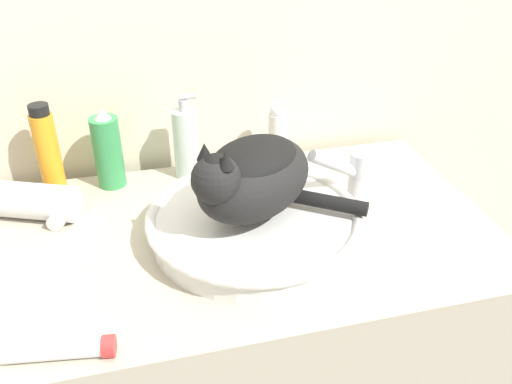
{
  "coord_description": "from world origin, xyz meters",
  "views": [
    {
      "loc": [
        -0.18,
        -0.56,
        1.48
      ],
      "look_at": [
        0.03,
        0.26,
        0.97
      ],
      "focal_mm": 38.0,
      "sensor_mm": 36.0,
      "label": 1
    }
  ],
  "objects_px": {
    "cat": "(252,175)",
    "hair_dryer": "(34,202)",
    "cream_tube": "(61,350)",
    "deodorant_stick": "(278,134)",
    "shampoo_bottle_tall": "(48,151)",
    "soap_pump_bottle": "(186,143)",
    "spray_bottle_trigger": "(108,151)",
    "faucet": "(354,176)"
  },
  "relations": [
    {
      "from": "soap_pump_bottle",
      "to": "spray_bottle_trigger",
      "type": "distance_m",
      "value": 0.17
    },
    {
      "from": "deodorant_stick",
      "to": "soap_pump_bottle",
      "type": "height_order",
      "value": "soap_pump_bottle"
    },
    {
      "from": "faucet",
      "to": "cat",
      "type": "bearing_deg",
      "value": 1.06
    },
    {
      "from": "cat",
      "to": "cream_tube",
      "type": "bearing_deg",
      "value": -3.77
    },
    {
      "from": "deodorant_stick",
      "to": "cream_tube",
      "type": "height_order",
      "value": "deodorant_stick"
    },
    {
      "from": "spray_bottle_trigger",
      "to": "cream_tube",
      "type": "bearing_deg",
      "value": -99.85
    },
    {
      "from": "soap_pump_bottle",
      "to": "cream_tube",
      "type": "bearing_deg",
      "value": -117.44
    },
    {
      "from": "soap_pump_bottle",
      "to": "shampoo_bottle_tall",
      "type": "height_order",
      "value": "shampoo_bottle_tall"
    },
    {
      "from": "cat",
      "to": "faucet",
      "type": "bearing_deg",
      "value": 157.55
    },
    {
      "from": "faucet",
      "to": "cream_tube",
      "type": "distance_m",
      "value": 0.63
    },
    {
      "from": "deodorant_stick",
      "to": "shampoo_bottle_tall",
      "type": "distance_m",
      "value": 0.51
    },
    {
      "from": "deodorant_stick",
      "to": "shampoo_bottle_tall",
      "type": "bearing_deg",
      "value": 180.0
    },
    {
      "from": "spray_bottle_trigger",
      "to": "hair_dryer",
      "type": "xyz_separation_m",
      "value": [
        -0.15,
        -0.1,
        -0.05
      ]
    },
    {
      "from": "faucet",
      "to": "hair_dryer",
      "type": "xyz_separation_m",
      "value": [
        -0.64,
        0.12,
        -0.04
      ]
    },
    {
      "from": "soap_pump_bottle",
      "to": "shampoo_bottle_tall",
      "type": "bearing_deg",
      "value": -180.0
    },
    {
      "from": "cream_tube",
      "to": "deodorant_stick",
      "type": "bearing_deg",
      "value": 46.4
    },
    {
      "from": "hair_dryer",
      "to": "soap_pump_bottle",
      "type": "bearing_deg",
      "value": -140.82
    },
    {
      "from": "cat",
      "to": "soap_pump_bottle",
      "type": "relative_size",
      "value": 1.82
    },
    {
      "from": "cream_tube",
      "to": "hair_dryer",
      "type": "xyz_separation_m",
      "value": [
        -0.07,
        0.4,
        0.02
      ]
    },
    {
      "from": "cat",
      "to": "soap_pump_bottle",
      "type": "distance_m",
      "value": 0.29
    },
    {
      "from": "cream_tube",
      "to": "cat",
      "type": "bearing_deg",
      "value": 32.6
    },
    {
      "from": "deodorant_stick",
      "to": "soap_pump_bottle",
      "type": "bearing_deg",
      "value": 180.0
    },
    {
      "from": "soap_pump_bottle",
      "to": "cat",
      "type": "bearing_deg",
      "value": -72.92
    },
    {
      "from": "faucet",
      "to": "deodorant_stick",
      "type": "bearing_deg",
      "value": -78.88
    },
    {
      "from": "cat",
      "to": "cream_tube",
      "type": "height_order",
      "value": "cat"
    },
    {
      "from": "shampoo_bottle_tall",
      "to": "cream_tube",
      "type": "height_order",
      "value": "shampoo_bottle_tall"
    },
    {
      "from": "shampoo_bottle_tall",
      "to": "hair_dryer",
      "type": "height_order",
      "value": "shampoo_bottle_tall"
    },
    {
      "from": "faucet",
      "to": "hair_dryer",
      "type": "distance_m",
      "value": 0.65
    },
    {
      "from": "spray_bottle_trigger",
      "to": "hair_dryer",
      "type": "relative_size",
      "value": 0.89
    },
    {
      "from": "shampoo_bottle_tall",
      "to": "spray_bottle_trigger",
      "type": "height_order",
      "value": "shampoo_bottle_tall"
    },
    {
      "from": "cat",
      "to": "hair_dryer",
      "type": "relative_size",
      "value": 1.74
    },
    {
      "from": "faucet",
      "to": "soap_pump_bottle",
      "type": "distance_m",
      "value": 0.38
    },
    {
      "from": "faucet",
      "to": "cream_tube",
      "type": "relative_size",
      "value": 0.95
    },
    {
      "from": "cat",
      "to": "hair_dryer",
      "type": "distance_m",
      "value": 0.46
    },
    {
      "from": "soap_pump_bottle",
      "to": "spray_bottle_trigger",
      "type": "relative_size",
      "value": 1.08
    },
    {
      "from": "faucet",
      "to": "spray_bottle_trigger",
      "type": "height_order",
      "value": "spray_bottle_trigger"
    },
    {
      "from": "cat",
      "to": "hair_dryer",
      "type": "xyz_separation_m",
      "value": [
        -0.41,
        0.18,
        -0.1
      ]
    },
    {
      "from": "faucet",
      "to": "soap_pump_bottle",
      "type": "height_order",
      "value": "soap_pump_bottle"
    },
    {
      "from": "deodorant_stick",
      "to": "cream_tube",
      "type": "distance_m",
      "value": 0.69
    },
    {
      "from": "spray_bottle_trigger",
      "to": "cream_tube",
      "type": "distance_m",
      "value": 0.51
    },
    {
      "from": "soap_pump_bottle",
      "to": "hair_dryer",
      "type": "bearing_deg",
      "value": -163.52
    },
    {
      "from": "cat",
      "to": "shampoo_bottle_tall",
      "type": "relative_size",
      "value": 1.76
    }
  ]
}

